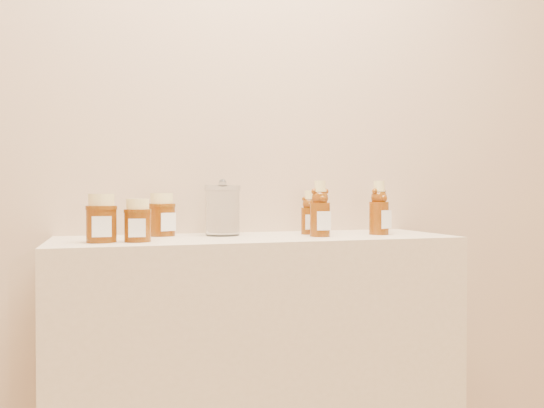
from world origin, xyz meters
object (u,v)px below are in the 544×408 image
object	(u,v)px
glass_canister	(223,208)
bear_bottle_front_left	(320,205)
honey_jar_left	(101,218)
display_table	(258,384)
bear_bottle_back_left	(309,210)

from	to	relation	value
glass_canister	bear_bottle_front_left	bearing A→B (deg)	-24.31
glass_canister	honey_jar_left	bearing A→B (deg)	-158.75
display_table	honey_jar_left	bearing A→B (deg)	-172.38
display_table	honey_jar_left	distance (m)	0.69
bear_bottle_back_left	glass_canister	size ratio (longest dim) A/B	0.93
display_table	bear_bottle_back_left	size ratio (longest dim) A/B	7.49
bear_bottle_back_left	bear_bottle_front_left	distance (m)	0.10
display_table	bear_bottle_front_left	bearing A→B (deg)	-13.99
honey_jar_left	bear_bottle_back_left	bearing A→B (deg)	8.36
honey_jar_left	glass_canister	bearing A→B (deg)	19.66
bear_bottle_front_left	honey_jar_left	xyz separation A→B (m)	(-0.64, -0.01, -0.03)
display_table	glass_canister	distance (m)	0.55
display_table	bear_bottle_front_left	distance (m)	0.58
display_table	honey_jar_left	world-z (taller)	honey_jar_left
display_table	honey_jar_left	size ratio (longest dim) A/B	9.23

